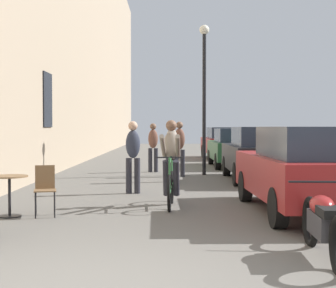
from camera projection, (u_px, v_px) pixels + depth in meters
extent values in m
cube|color=black|center=(49.00, 100.00, 16.12)|extent=(0.04, 1.10, 1.70)
cylinder|color=black|center=(11.00, 216.00, 9.05)|extent=(0.40, 0.40, 0.02)
cylinder|color=black|center=(11.00, 196.00, 9.03)|extent=(0.05, 0.05, 0.67)
cylinder|color=brown|center=(11.00, 176.00, 9.02)|extent=(0.64, 0.64, 0.02)
cylinder|color=black|center=(56.00, 205.00, 8.92)|extent=(0.02, 0.02, 0.45)
cylinder|color=black|center=(37.00, 205.00, 8.84)|extent=(0.02, 0.02, 0.45)
cylinder|color=black|center=(56.00, 202.00, 9.23)|extent=(0.02, 0.02, 0.45)
cylinder|color=black|center=(37.00, 203.00, 9.16)|extent=(0.02, 0.02, 0.45)
cube|color=brown|center=(46.00, 190.00, 9.03)|extent=(0.46, 0.46, 0.02)
cube|color=brown|center=(46.00, 177.00, 9.20)|extent=(0.34, 0.10, 0.42)
torus|color=black|center=(171.00, 193.00, 9.62)|extent=(0.09, 0.71, 0.71)
torus|color=black|center=(173.00, 187.00, 10.67)|extent=(0.09, 0.71, 0.71)
cylinder|color=#2D6B38|center=(173.00, 174.00, 10.57)|extent=(0.05, 0.22, 0.58)
cylinder|color=#2D6B38|center=(172.00, 159.00, 10.06)|extent=(0.08, 0.83, 0.14)
cylinder|color=#2D6B38|center=(171.00, 175.00, 9.64)|extent=(0.04, 0.09, 0.67)
cylinder|color=#2D6B38|center=(172.00, 188.00, 10.17)|extent=(0.09, 1.00, 0.12)
cylinder|color=black|center=(171.00, 157.00, 9.65)|extent=(0.52, 0.06, 0.03)
ellipsoid|color=black|center=(173.00, 159.00, 10.47)|extent=(0.12, 0.24, 0.06)
ellipsoid|color=gray|center=(172.00, 145.00, 10.38)|extent=(0.36, 0.37, 0.59)
sphere|color=brown|center=(172.00, 126.00, 10.33)|extent=(0.22, 0.22, 0.22)
cylinder|color=#26262D|center=(177.00, 178.00, 10.32)|extent=(0.15, 0.40, 0.75)
cylinder|color=#26262D|center=(167.00, 178.00, 10.33)|extent=(0.15, 0.40, 0.75)
cylinder|color=gray|center=(179.00, 146.00, 9.99)|extent=(0.11, 0.75, 0.48)
cylinder|color=gray|center=(164.00, 146.00, 10.00)|extent=(0.14, 0.75, 0.48)
cylinder|color=#26262D|center=(138.00, 176.00, 12.21)|extent=(0.14, 0.14, 0.84)
cylinder|color=#26262D|center=(130.00, 176.00, 12.17)|extent=(0.14, 0.14, 0.84)
ellipsoid|color=#2D3342|center=(134.00, 144.00, 12.17)|extent=(0.38, 0.30, 0.66)
sphere|color=tan|center=(134.00, 126.00, 12.15)|extent=(0.22, 0.22, 0.22)
cylinder|color=#26262D|center=(176.00, 167.00, 14.79)|extent=(0.14, 0.14, 0.86)
cylinder|color=#26262D|center=(169.00, 167.00, 14.76)|extent=(0.14, 0.14, 0.86)
ellipsoid|color=#9E9384|center=(173.00, 140.00, 14.75)|extent=(0.38, 0.29, 0.68)
sphere|color=tan|center=(173.00, 125.00, 14.74)|extent=(0.22, 0.22, 0.22)
cylinder|color=#26262D|center=(184.00, 163.00, 16.31)|extent=(0.14, 0.14, 0.86)
cylinder|color=#26262D|center=(177.00, 163.00, 16.32)|extent=(0.14, 0.14, 0.86)
ellipsoid|color=brown|center=(181.00, 139.00, 16.29)|extent=(0.36, 0.26, 0.68)
sphere|color=brown|center=(181.00, 125.00, 16.28)|extent=(0.22, 0.22, 0.22)
cylinder|color=#26262D|center=(151.00, 160.00, 18.01)|extent=(0.14, 0.14, 0.83)
cylinder|color=#26262D|center=(157.00, 160.00, 18.03)|extent=(0.14, 0.14, 0.83)
ellipsoid|color=brown|center=(154.00, 139.00, 17.99)|extent=(0.36, 0.27, 0.66)
sphere|color=brown|center=(154.00, 126.00, 17.98)|extent=(0.22, 0.22, 0.22)
cylinder|color=black|center=(205.00, 105.00, 16.88)|extent=(0.12, 0.12, 4.60)
sphere|color=silver|center=(206.00, 30.00, 16.80)|extent=(0.32, 0.32, 0.32)
cube|color=maroon|center=(306.00, 176.00, 9.44)|extent=(1.94, 4.47, 0.72)
cube|color=#283342|center=(315.00, 142.00, 8.89)|extent=(1.60, 2.43, 0.54)
cylinder|color=black|center=(246.00, 186.00, 10.90)|extent=(0.22, 0.64, 0.64)
cylinder|color=black|center=(325.00, 186.00, 10.93)|extent=(0.22, 0.64, 0.64)
cylinder|color=black|center=(279.00, 208.00, 7.98)|extent=(0.22, 0.64, 0.64)
cube|color=black|center=(261.00, 157.00, 15.10)|extent=(1.89, 4.45, 0.72)
cube|color=#283342|center=(264.00, 136.00, 14.55)|extent=(1.57, 2.41, 0.54)
cylinder|color=black|center=(228.00, 166.00, 16.59)|extent=(0.21, 0.64, 0.64)
cylinder|color=black|center=(279.00, 166.00, 16.56)|extent=(0.21, 0.64, 0.64)
cylinder|color=black|center=(239.00, 174.00, 13.67)|extent=(0.21, 0.64, 0.64)
cylinder|color=black|center=(302.00, 174.00, 13.64)|extent=(0.21, 0.64, 0.64)
cube|color=#23512D|center=(235.00, 150.00, 20.34)|extent=(1.80, 4.27, 0.69)
cube|color=#283342|center=(237.00, 135.00, 19.81)|extent=(1.50, 2.31, 0.51)
cylinder|color=black|center=(212.00, 157.00, 21.75)|extent=(0.20, 0.62, 0.61)
cylinder|color=black|center=(250.00, 157.00, 21.76)|extent=(0.20, 0.62, 0.61)
cylinder|color=black|center=(219.00, 161.00, 18.94)|extent=(0.20, 0.62, 0.61)
cylinder|color=black|center=(262.00, 161.00, 18.96)|extent=(0.20, 0.62, 0.61)
cube|color=maroon|center=(224.00, 145.00, 25.75)|extent=(1.96, 4.44, 0.71)
cube|color=#283342|center=(226.00, 133.00, 25.20)|extent=(1.60, 2.42, 0.53)
cylinder|color=black|center=(205.00, 151.00, 27.18)|extent=(0.22, 0.64, 0.63)
cylinder|color=black|center=(236.00, 151.00, 27.23)|extent=(0.22, 0.64, 0.63)
cylinder|color=black|center=(211.00, 154.00, 24.29)|extent=(0.22, 0.64, 0.63)
cylinder|color=black|center=(246.00, 154.00, 24.34)|extent=(0.22, 0.64, 0.63)
torus|color=black|center=(311.00, 222.00, 6.89)|extent=(0.13, 0.69, 0.69)
cube|color=#333338|center=(325.00, 225.00, 6.16)|extent=(0.28, 0.77, 0.28)
ellipsoid|color=maroon|center=(323.00, 205.00, 6.26)|extent=(0.31, 0.53, 0.24)
cube|color=black|center=(331.00, 212.00, 5.88)|extent=(0.26, 0.45, 0.10)
cylinder|color=black|center=(313.00, 182.00, 6.77)|extent=(0.62, 0.06, 0.03)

